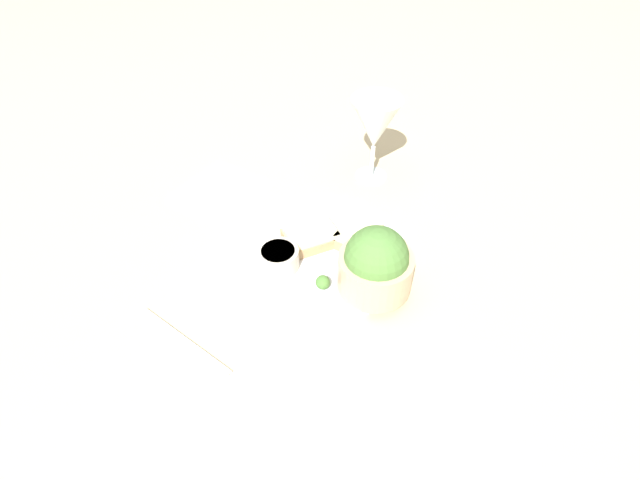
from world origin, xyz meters
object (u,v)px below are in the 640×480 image
sauce_ramekin (278,258)px  napkin (220,190)px  wine_glass (375,125)px  cheese_toast_near (311,236)px  cheese_toast_far (358,235)px  salad_bowl (376,264)px  fork (185,340)px

sauce_ramekin → napkin: size_ratio=0.42×
sauce_ramekin → wine_glass: 0.32m
cheese_toast_near → wine_glass: (0.23, 0.01, 0.08)m
cheese_toast_near → cheese_toast_far: bearing=-57.1°
sauce_ramekin → salad_bowl: bearing=-73.8°
salad_bowl → wine_glass: size_ratio=0.67×
cheese_toast_near → napkin: bearing=79.9°
napkin → sauce_ramekin: bearing=-117.7°
napkin → fork: (-0.29, -0.18, 0.00)m
cheese_toast_far → napkin: bearing=90.2°
salad_bowl → wine_glass: 0.30m
cheese_toast_far → cheese_toast_near: bearing=122.9°
fork → cheese_toast_far: bearing=-21.1°
cheese_toast_near → cheese_toast_far: (0.04, -0.06, 0.00)m
salad_bowl → fork: bearing=140.6°
salad_bowl → fork: salad_bowl is taller
cheese_toast_near → wine_glass: 0.25m
cheese_toast_far → fork: size_ratio=0.44×
wine_glass → fork: (-0.48, 0.04, -0.11)m
sauce_ramekin → wine_glass: wine_glass is taller
fork → wine_glass: bearing=-4.4°
fork → salad_bowl: bearing=-39.4°
wine_glass → napkin: (-0.19, 0.22, -0.11)m
salad_bowl → napkin: size_ratio=0.74×
cheese_toast_far → napkin: cheese_toast_far is taller
sauce_ramekin → cheese_toast_far: (0.11, -0.08, -0.01)m
cheese_toast_near → napkin: size_ratio=0.70×
wine_glass → napkin: size_ratio=1.10×
sauce_ramekin → fork: 0.18m
sauce_ramekin → wine_glass: size_ratio=0.39×
napkin → wine_glass: bearing=-48.8°
sauce_ramekin → napkin: bearing=62.3°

